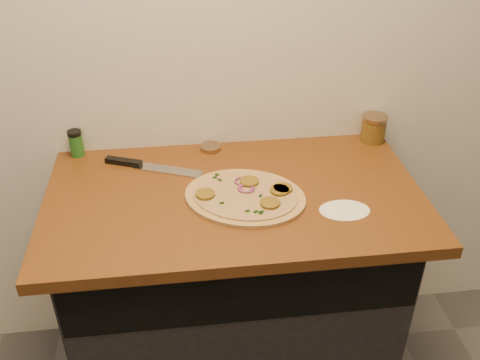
{
  "coord_description": "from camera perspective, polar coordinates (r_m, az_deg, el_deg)",
  "views": [
    {
      "loc": [
        -0.16,
        0.02,
        1.86
      ],
      "look_at": [
        0.02,
        1.41,
        0.95
      ],
      "focal_mm": 40.0,
      "sensor_mm": 36.0,
      "label": 1
    }
  ],
  "objects": [
    {
      "name": "cabinet",
      "position": [
        2.03,
        -0.64,
        -11.84
      ],
      "size": [
        1.1,
        0.6,
        0.86
      ],
      "primitive_type": "cube",
      "color": "black",
      "rests_on": "ground"
    },
    {
      "name": "countertop",
      "position": [
        1.72,
        -0.62,
        -1.84
      ],
      "size": [
        1.2,
        0.7,
        0.04
      ],
      "primitive_type": "cube",
      "color": "brown",
      "rests_on": "cabinet"
    },
    {
      "name": "pizza",
      "position": [
        1.67,
        0.62,
        -1.69
      ],
      "size": [
        0.49,
        0.49,
        0.03
      ],
      "color": "tan",
      "rests_on": "countertop"
    },
    {
      "name": "chefs_knife",
      "position": [
        1.86,
        -10.17,
        1.52
      ],
      "size": [
        0.34,
        0.16,
        0.02
      ],
      "color": "#B7BAC1",
      "rests_on": "countertop"
    },
    {
      "name": "mason_jar_lid",
      "position": [
        1.94,
        -3.15,
        3.48
      ],
      "size": [
        0.08,
        0.08,
        0.02
      ],
      "primitive_type": "cylinder",
      "rotation": [
        0.0,
        0.0,
        -0.07
      ],
      "color": "#987958",
      "rests_on": "countertop"
    },
    {
      "name": "salsa_jar",
      "position": [
        2.04,
        14.06,
        5.39
      ],
      "size": [
        0.09,
        0.09,
        0.1
      ],
      "color": "#9B160F",
      "rests_on": "countertop"
    },
    {
      "name": "spice_shaker",
      "position": [
        1.97,
        -17.09,
        3.77
      ],
      "size": [
        0.05,
        0.05,
        0.1
      ],
      "color": "#205F1E",
      "rests_on": "countertop"
    },
    {
      "name": "flour_spill",
      "position": [
        1.66,
        11.09,
        -3.18
      ],
      "size": [
        0.16,
        0.16,
        0.0
      ],
      "primitive_type": "cylinder",
      "rotation": [
        0.0,
        0.0,
        -0.04
      ],
      "color": "silver",
      "rests_on": "countertop"
    }
  ]
}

